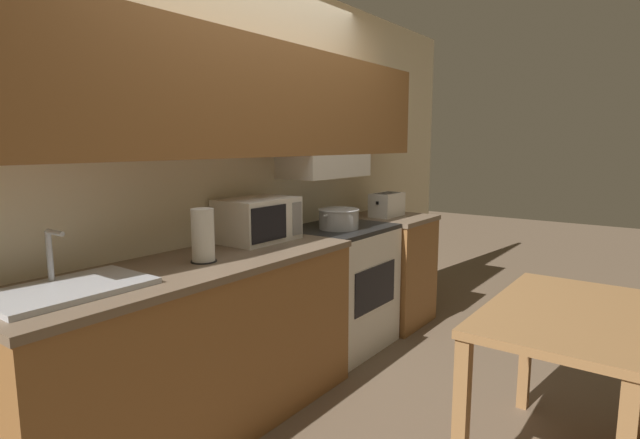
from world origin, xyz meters
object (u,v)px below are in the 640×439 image
object	(u,v)px
cooking_pot	(339,218)
paper_towel_roll	(203,236)
stove_range	(340,287)
sink_basin	(69,288)
dining_table	(567,336)
microwave	(258,220)
toaster	(387,204)

from	to	relation	value
cooking_pot	paper_towel_roll	xyz separation A→B (m)	(-1.21, -0.01, 0.06)
stove_range	cooking_pot	distance (m)	0.53
sink_basin	dining_table	bearing A→B (deg)	-49.45
cooking_pot	microwave	world-z (taller)	microwave
toaster	dining_table	bearing A→B (deg)	-128.37
paper_towel_roll	sink_basin	bearing A→B (deg)	177.41
cooking_pot	toaster	bearing A→B (deg)	2.13
dining_table	cooking_pot	bearing A→B (deg)	71.58
stove_range	sink_basin	bearing A→B (deg)	-179.46
cooking_pot	sink_basin	world-z (taller)	sink_basin
stove_range	paper_towel_roll	distance (m)	1.41
stove_range	dining_table	size ratio (longest dim) A/B	0.84
stove_range	sink_basin	size ratio (longest dim) A/B	1.49
paper_towel_roll	dining_table	xyz separation A→B (m)	(0.69, -1.55, -0.38)
paper_towel_roll	dining_table	size ratio (longest dim) A/B	0.25
microwave	paper_towel_roll	xyz separation A→B (m)	(-0.56, -0.16, 0.00)
cooking_pot	dining_table	size ratio (longest dim) A/B	0.34
stove_range	paper_towel_roll	xyz separation A→B (m)	(-1.29, -0.05, 0.58)
cooking_pot	paper_towel_roll	distance (m)	1.21
sink_basin	dining_table	distance (m)	2.10
toaster	sink_basin	size ratio (longest dim) A/B	0.53
stove_range	microwave	distance (m)	0.93
toaster	paper_towel_roll	world-z (taller)	paper_towel_roll
toaster	dining_table	size ratio (longest dim) A/B	0.29
stove_range	dining_table	world-z (taller)	stove_range
stove_range	toaster	world-z (taller)	toaster
stove_range	microwave	world-z (taller)	microwave
stove_range	cooking_pot	world-z (taller)	cooking_pot
cooking_pot	sink_basin	size ratio (longest dim) A/B	0.61
cooking_pot	paper_towel_roll	size ratio (longest dim) A/B	1.36
paper_towel_roll	stove_range	bearing A→B (deg)	2.15
cooking_pot	microwave	distance (m)	0.67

